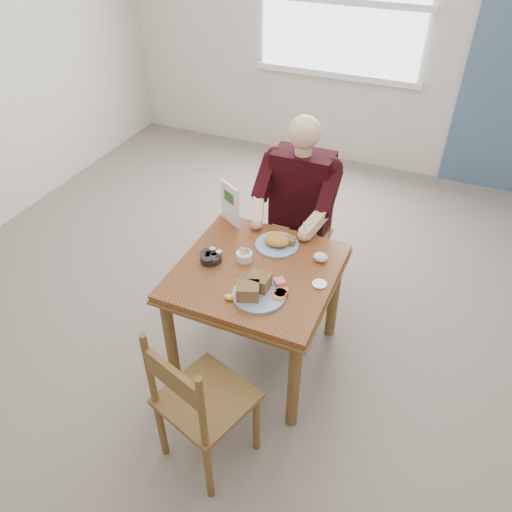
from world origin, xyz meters
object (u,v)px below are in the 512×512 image
at_px(chair_far, 300,233).
at_px(near_plate, 257,290).
at_px(far_plate, 278,242).
at_px(diner, 298,200).
at_px(chair_near, 199,403).
at_px(table, 257,283).

height_order(chair_far, near_plate, chair_far).
distance_m(chair_far, far_plate, 0.62).
xyz_separation_m(diner, near_plate, (0.09, -0.91, -0.02)).
bearing_deg(chair_near, near_plate, 83.39).
xyz_separation_m(chair_far, far_plate, (0.03, -0.54, 0.30)).
relative_size(chair_near, far_plate, 3.02).
relative_size(table, chair_near, 0.97).
height_order(diner, far_plate, diner).
relative_size(table, far_plate, 2.92).
xyz_separation_m(table, chair_far, (0.00, 0.80, -0.16)).
bearing_deg(near_plate, far_plate, 97.25).
distance_m(near_plate, far_plate, 0.46).
distance_m(chair_far, diner, 0.34).
bearing_deg(table, diner, 90.00).
height_order(diner, near_plate, diner).
distance_m(chair_near, far_plate, 1.08).
xyz_separation_m(chair_near, diner, (-0.02, 1.49, 0.33)).
bearing_deg(chair_far, near_plate, -84.81).
xyz_separation_m(chair_far, near_plate, (0.09, -1.00, 0.31)).
distance_m(table, near_plate, 0.27).
bearing_deg(near_plate, chair_far, 95.19).
bearing_deg(chair_far, table, -90.00).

